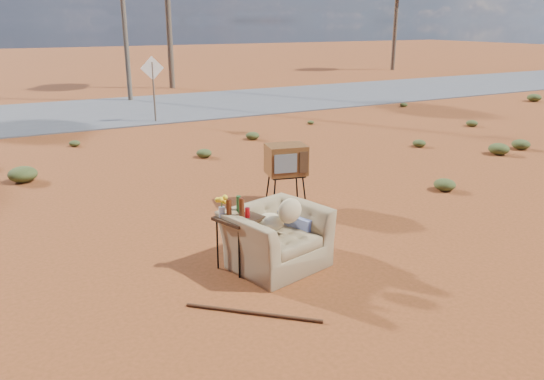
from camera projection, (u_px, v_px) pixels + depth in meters
name	position (u px, v px, depth m)	size (l,w,h in m)	color
ground	(300.00, 273.00, 7.23)	(140.00, 140.00, 0.00)	brown
highway	(94.00, 112.00, 19.83)	(140.00, 7.00, 0.04)	#565659
armchair	(281.00, 229.00, 7.39)	(1.62, 1.28, 1.11)	#8E754D
tv_unit	(286.00, 160.00, 9.72)	(0.81, 0.70, 1.13)	black
side_table	(235.00, 215.00, 7.15)	(0.68, 0.68, 1.06)	#321E12
rusty_bar	(253.00, 313.00, 6.21)	(0.04, 0.04, 1.65)	#532A16
road_sign	(153.00, 77.00, 17.53)	(0.78, 0.06, 2.19)	brown
scrub_patch	(150.00, 187.00, 10.53)	(17.49, 8.07, 0.33)	#484F22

